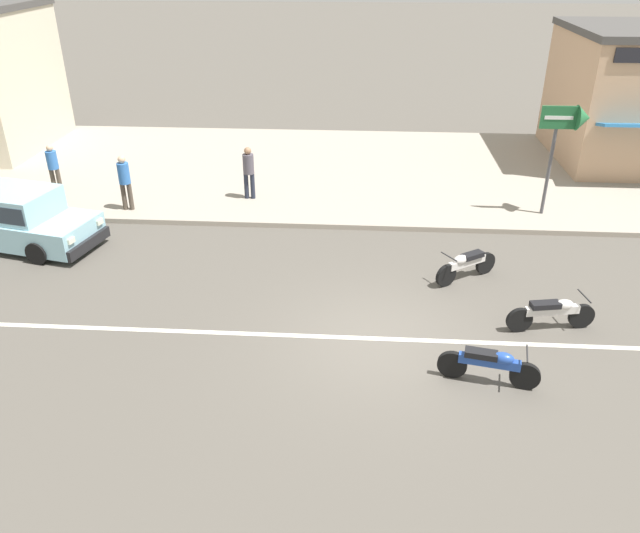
{
  "coord_description": "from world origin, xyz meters",
  "views": [
    {
      "loc": [
        -0.46,
        -10.89,
        7.39
      ],
      "look_at": [
        -1.29,
        1.64,
        0.8
      ],
      "focal_mm": 35.0,
      "sensor_mm": 36.0,
      "label": 1
    }
  ],
  "objects_px": {
    "motorcycle_0": "(490,364)",
    "pedestrian_far_end": "(124,178)",
    "pedestrian_mid_kerb": "(249,169)",
    "motorcycle_1": "(552,312)",
    "pedestrian_near_clock": "(53,165)",
    "minivan_pale_blue_0": "(5,214)",
    "motorcycle_2": "(466,264)",
    "arrow_signboard": "(576,124)"
  },
  "relations": [
    {
      "from": "pedestrian_near_clock",
      "to": "pedestrian_mid_kerb",
      "type": "height_order",
      "value": "pedestrian_mid_kerb"
    },
    {
      "from": "motorcycle_0",
      "to": "arrow_signboard",
      "type": "height_order",
      "value": "arrow_signboard"
    },
    {
      "from": "minivan_pale_blue_0",
      "to": "pedestrian_mid_kerb",
      "type": "height_order",
      "value": "pedestrian_mid_kerb"
    },
    {
      "from": "motorcycle_0",
      "to": "motorcycle_1",
      "type": "distance_m",
      "value": 2.53
    },
    {
      "from": "pedestrian_mid_kerb",
      "to": "pedestrian_far_end",
      "type": "distance_m",
      "value": 3.7
    },
    {
      "from": "motorcycle_0",
      "to": "motorcycle_1",
      "type": "bearing_deg",
      "value": 49.69
    },
    {
      "from": "pedestrian_near_clock",
      "to": "minivan_pale_blue_0",
      "type": "bearing_deg",
      "value": -85.83
    },
    {
      "from": "minivan_pale_blue_0",
      "to": "pedestrian_far_end",
      "type": "relative_size",
      "value": 3.01
    },
    {
      "from": "motorcycle_1",
      "to": "pedestrian_near_clock",
      "type": "xyz_separation_m",
      "value": [
        -13.93,
        6.98,
        0.62
      ]
    },
    {
      "from": "pedestrian_near_clock",
      "to": "pedestrian_mid_kerb",
      "type": "bearing_deg",
      "value": -1.75
    },
    {
      "from": "motorcycle_0",
      "to": "arrow_signboard",
      "type": "bearing_deg",
      "value": 66.91
    },
    {
      "from": "minivan_pale_blue_0",
      "to": "pedestrian_near_clock",
      "type": "relative_size",
      "value": 3.27
    },
    {
      "from": "motorcycle_0",
      "to": "pedestrian_near_clock",
      "type": "height_order",
      "value": "pedestrian_near_clock"
    },
    {
      "from": "arrow_signboard",
      "to": "motorcycle_0",
      "type": "bearing_deg",
      "value": -113.09
    },
    {
      "from": "minivan_pale_blue_0",
      "to": "motorcycle_0",
      "type": "distance_m",
      "value": 13.18
    },
    {
      "from": "motorcycle_0",
      "to": "pedestrian_far_end",
      "type": "xyz_separation_m",
      "value": [
        -9.48,
        7.55,
        0.71
      ]
    },
    {
      "from": "pedestrian_near_clock",
      "to": "pedestrian_mid_kerb",
      "type": "relative_size",
      "value": 0.94
    },
    {
      "from": "pedestrian_mid_kerb",
      "to": "pedestrian_near_clock",
      "type": "bearing_deg",
      "value": 178.25
    },
    {
      "from": "motorcycle_2",
      "to": "pedestrian_mid_kerb",
      "type": "height_order",
      "value": "pedestrian_mid_kerb"
    },
    {
      "from": "motorcycle_1",
      "to": "arrow_signboard",
      "type": "relative_size",
      "value": 0.59
    },
    {
      "from": "minivan_pale_blue_0",
      "to": "pedestrian_far_end",
      "type": "height_order",
      "value": "pedestrian_far_end"
    },
    {
      "from": "motorcycle_1",
      "to": "motorcycle_0",
      "type": "bearing_deg",
      "value": -130.31
    },
    {
      "from": "minivan_pale_blue_0",
      "to": "motorcycle_1",
      "type": "bearing_deg",
      "value": -14.04
    },
    {
      "from": "motorcycle_0",
      "to": "pedestrian_far_end",
      "type": "bearing_deg",
      "value": 141.45
    },
    {
      "from": "pedestrian_mid_kerb",
      "to": "arrow_signboard",
      "type": "bearing_deg",
      "value": -4.08
    },
    {
      "from": "minivan_pale_blue_0",
      "to": "motorcycle_0",
      "type": "xyz_separation_m",
      "value": [
        12.04,
        -5.35,
        -0.42
      ]
    },
    {
      "from": "pedestrian_near_clock",
      "to": "pedestrian_far_end",
      "type": "bearing_deg",
      "value": -25.63
    },
    {
      "from": "motorcycle_1",
      "to": "pedestrian_mid_kerb",
      "type": "bearing_deg",
      "value": 138.23
    },
    {
      "from": "motorcycle_1",
      "to": "pedestrian_far_end",
      "type": "bearing_deg",
      "value": 153.15
    },
    {
      "from": "motorcycle_1",
      "to": "pedestrian_far_end",
      "type": "distance_m",
      "value": 12.47
    },
    {
      "from": "arrow_signboard",
      "to": "motorcycle_2",
      "type": "bearing_deg",
      "value": -129.5
    },
    {
      "from": "pedestrian_mid_kerb",
      "to": "pedestrian_far_end",
      "type": "height_order",
      "value": "pedestrian_far_end"
    },
    {
      "from": "minivan_pale_blue_0",
      "to": "pedestrian_near_clock",
      "type": "bearing_deg",
      "value": 94.17
    },
    {
      "from": "motorcycle_1",
      "to": "arrow_signboard",
      "type": "xyz_separation_m",
      "value": [
        1.79,
        6.11,
        2.44
      ]
    },
    {
      "from": "minivan_pale_blue_0",
      "to": "pedestrian_mid_kerb",
      "type": "distance_m",
      "value": 6.95
    },
    {
      "from": "motorcycle_0",
      "to": "pedestrian_mid_kerb",
      "type": "relative_size",
      "value": 1.13
    },
    {
      "from": "motorcycle_2",
      "to": "pedestrian_far_end",
      "type": "height_order",
      "value": "pedestrian_far_end"
    },
    {
      "from": "arrow_signboard",
      "to": "pedestrian_far_end",
      "type": "bearing_deg",
      "value": -177.82
    },
    {
      "from": "motorcycle_2",
      "to": "minivan_pale_blue_0",
      "type": "bearing_deg",
      "value": 173.84
    },
    {
      "from": "motorcycle_0",
      "to": "motorcycle_1",
      "type": "height_order",
      "value": "same"
    },
    {
      "from": "motorcycle_2",
      "to": "pedestrian_near_clock",
      "type": "distance_m",
      "value": 13.36
    },
    {
      "from": "pedestrian_mid_kerb",
      "to": "motorcycle_0",
      "type": "bearing_deg",
      "value": -55.62
    }
  ]
}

